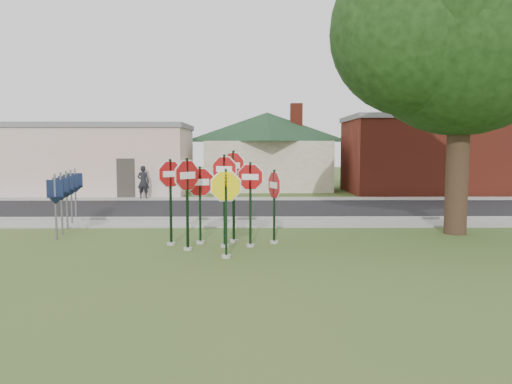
{
  "coord_description": "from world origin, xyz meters",
  "views": [
    {
      "loc": [
        0.86,
        -12.43,
        2.78
      ],
      "look_at": [
        1.02,
        2.0,
        1.5
      ],
      "focal_mm": 35.0,
      "sensor_mm": 36.0,
      "label": 1
    }
  ],
  "objects_px": {
    "stop_sign_center": "(225,188)",
    "stop_sign_yellow": "(226,202)",
    "oak_tree": "(462,24)",
    "stop_sign_left": "(187,190)",
    "pedestrian": "(143,182)"
  },
  "relations": [
    {
      "from": "stop_sign_yellow",
      "to": "stop_sign_left",
      "type": "height_order",
      "value": "stop_sign_left"
    },
    {
      "from": "stop_sign_center",
      "to": "stop_sign_yellow",
      "type": "xyz_separation_m",
      "value": [
        0.11,
        -1.37,
        -0.23
      ]
    },
    {
      "from": "oak_tree",
      "to": "stop_sign_left",
      "type": "bearing_deg",
      "value": -163.11
    },
    {
      "from": "stop_sign_center",
      "to": "stop_sign_yellow",
      "type": "height_order",
      "value": "stop_sign_center"
    },
    {
      "from": "stop_sign_center",
      "to": "oak_tree",
      "type": "height_order",
      "value": "oak_tree"
    },
    {
      "from": "oak_tree",
      "to": "pedestrian",
      "type": "xyz_separation_m",
      "value": [
        -12.43,
        10.92,
        -5.69
      ]
    },
    {
      "from": "stop_sign_yellow",
      "to": "stop_sign_left",
      "type": "relative_size",
      "value": 0.9
    },
    {
      "from": "stop_sign_left",
      "to": "pedestrian",
      "type": "relative_size",
      "value": 1.49
    },
    {
      "from": "stop_sign_center",
      "to": "oak_tree",
      "type": "xyz_separation_m",
      "value": [
        7.36,
        2.13,
        4.97
      ]
    },
    {
      "from": "stop_sign_left",
      "to": "pedestrian",
      "type": "bearing_deg",
      "value": 106.85
    },
    {
      "from": "stop_sign_yellow",
      "to": "pedestrian",
      "type": "bearing_deg",
      "value": 109.72
    },
    {
      "from": "pedestrian",
      "to": "stop_sign_center",
      "type": "bearing_deg",
      "value": 117.02
    },
    {
      "from": "stop_sign_center",
      "to": "pedestrian",
      "type": "distance_m",
      "value": 14.01
    },
    {
      "from": "stop_sign_center",
      "to": "stop_sign_yellow",
      "type": "distance_m",
      "value": 1.4
    },
    {
      "from": "stop_sign_center",
      "to": "stop_sign_yellow",
      "type": "relative_size",
      "value": 1.14
    }
  ]
}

